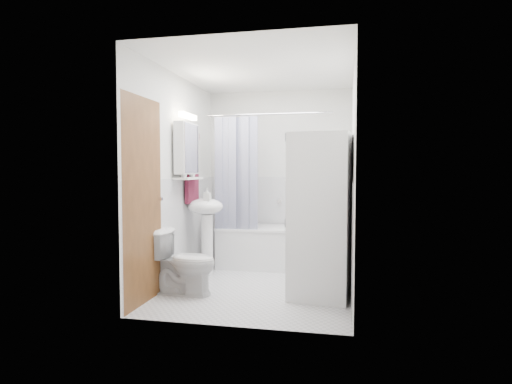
% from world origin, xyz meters
% --- Properties ---
extents(floor, '(2.60, 2.60, 0.00)m').
position_xyz_m(floor, '(0.00, 0.00, 0.00)').
color(floor, silver).
rests_on(floor, ground).
extents(room_walls, '(2.60, 2.60, 2.60)m').
position_xyz_m(room_walls, '(0.00, 0.00, 1.49)').
color(room_walls, silver).
rests_on(room_walls, ground).
extents(wainscot, '(1.98, 2.58, 2.58)m').
position_xyz_m(wainscot, '(0.00, 0.29, 0.60)').
color(wainscot, white).
rests_on(wainscot, ground).
extents(door, '(0.05, 2.00, 2.00)m').
position_xyz_m(door, '(-0.95, -0.55, 1.00)').
color(door, brown).
rests_on(door, ground).
extents(bathtub, '(1.41, 0.67, 0.54)m').
position_xyz_m(bathtub, '(-0.03, 0.92, 0.30)').
color(bathtub, white).
rests_on(bathtub, ground).
extents(tub_spout, '(0.04, 0.12, 0.04)m').
position_xyz_m(tub_spout, '(0.17, 1.25, 0.86)').
color(tub_spout, silver).
rests_on(tub_spout, room_walls).
extents(curtain_rod, '(1.59, 0.02, 0.02)m').
position_xyz_m(curtain_rod, '(-0.03, 0.65, 2.00)').
color(curtain_rod, silver).
rests_on(curtain_rod, room_walls).
extents(shower_curtain, '(0.55, 0.02, 1.45)m').
position_xyz_m(shower_curtain, '(-0.45, 0.65, 1.25)').
color(shower_curtain, '#161B4D').
rests_on(shower_curtain, curtain_rod).
extents(sink, '(0.44, 0.37, 1.04)m').
position_xyz_m(sink, '(-0.75, 0.33, 0.70)').
color(sink, white).
rests_on(sink, ground).
extents(medicine_cabinet, '(0.13, 0.50, 0.71)m').
position_xyz_m(medicine_cabinet, '(-0.90, 0.10, 1.57)').
color(medicine_cabinet, white).
rests_on(medicine_cabinet, room_walls).
extents(shelf, '(0.18, 0.54, 0.02)m').
position_xyz_m(shelf, '(-0.89, 0.10, 1.20)').
color(shelf, silver).
rests_on(shelf, room_walls).
extents(shower_caddy, '(0.22, 0.06, 0.02)m').
position_xyz_m(shower_caddy, '(0.22, 1.24, 1.15)').
color(shower_caddy, silver).
rests_on(shower_caddy, room_walls).
extents(towel, '(0.07, 0.36, 0.88)m').
position_xyz_m(towel, '(-0.94, 0.35, 1.34)').
color(towel, maroon).
rests_on(towel, room_walls).
extents(washer_dryer, '(0.65, 0.65, 1.67)m').
position_xyz_m(washer_dryer, '(0.68, -0.31, 0.83)').
color(washer_dryer, white).
rests_on(washer_dryer, ground).
extents(toilet, '(0.69, 0.40, 0.67)m').
position_xyz_m(toilet, '(-0.72, -0.49, 0.33)').
color(toilet, white).
rests_on(toilet, ground).
extents(soap_pump, '(0.08, 0.17, 0.08)m').
position_xyz_m(soap_pump, '(-0.71, 0.25, 0.95)').
color(soap_pump, gray).
rests_on(soap_pump, sink).
extents(shelf_bottle, '(0.07, 0.18, 0.07)m').
position_xyz_m(shelf_bottle, '(-0.89, -0.05, 1.25)').
color(shelf_bottle, gray).
rests_on(shelf_bottle, shelf).
extents(shelf_cup, '(0.10, 0.09, 0.10)m').
position_xyz_m(shelf_cup, '(-0.89, 0.22, 1.26)').
color(shelf_cup, gray).
rests_on(shelf_cup, shelf).
extents(shampoo_a, '(0.13, 0.17, 0.13)m').
position_xyz_m(shampoo_a, '(0.35, 1.24, 1.23)').
color(shampoo_a, gray).
rests_on(shampoo_a, shower_caddy).
extents(shampoo_b, '(0.08, 0.21, 0.08)m').
position_xyz_m(shampoo_b, '(0.47, 1.24, 1.20)').
color(shampoo_b, '#295CA4').
rests_on(shampoo_b, shower_caddy).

